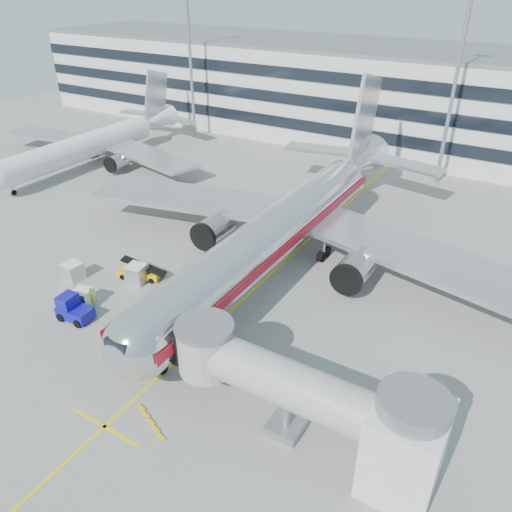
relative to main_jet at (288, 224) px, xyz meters
The scene contains 15 objects.
ground 12.46m from the main_jet, 90.00° to the right, with size 180.00×180.00×0.00m, color gray.
lead_in_line 4.57m from the main_jet, 90.00° to the right, with size 0.25×70.00×0.01m, color yellow.
stop_bar 26.07m from the main_jet, 90.00° to the right, with size 6.00×0.25×0.01m, color yellow.
main_jet is the anchor object (origin of this frame).
jet_bridge 23.18m from the main_jet, 58.30° to the right, with size 17.80×4.50×7.00m.
terminal 46.36m from the main_jet, 90.00° to the left, with size 150.00×24.25×15.60m.
light_mast_west 47.49m from the main_jet, 139.14° to the left, with size 2.40×1.20×25.45m.
light_mast_centre 33.08m from the main_jet, 75.20° to the left, with size 2.40×1.20×25.45m.
second_jet 41.21m from the main_jet, 164.40° to the left, with size 38.21×36.52×12.04m.
belt_loader 15.51m from the main_jet, 135.54° to the right, with size 4.49×2.75×2.10m.
baggage_tug 21.79m from the main_jet, 120.89° to the right, with size 3.16×2.16×2.27m.
cargo_container_left 20.72m from the main_jet, 125.44° to the right, with size 1.83×1.83×1.64m.
cargo_container_right 21.65m from the main_jet, 138.83° to the right, with size 1.77×1.77×1.74m.
cargo_container_front 15.71m from the main_jet, 132.82° to the right, with size 1.98×1.98×1.83m.
ramp_worker 20.09m from the main_jet, 124.40° to the right, with size 0.70×0.46×1.91m, color #A0FA1A.
Camera 1 is at (20.63, -28.53, 26.52)m, focal length 35.00 mm.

